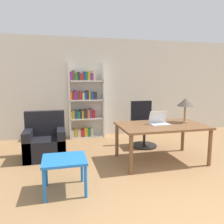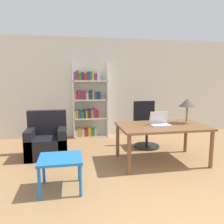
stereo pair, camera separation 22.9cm
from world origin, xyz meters
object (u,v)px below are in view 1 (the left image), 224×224
laptop (159,122)px  armchair (45,143)px  side_table_blue (64,163)px  office_chair (143,127)px  table_lamp (185,103)px  desk (161,129)px  bookshelf (84,104)px

laptop → armchair: size_ratio=0.39×
side_table_blue → armchair: (-0.34, 1.49, -0.11)m
office_chair → side_table_blue: (-1.90, -1.78, -0.05)m
table_lamp → side_table_blue: (-2.42, -0.86, -0.71)m
desk → laptop: bearing=146.2°
armchair → laptop: bearing=-18.0°
side_table_blue → table_lamp: bearing=19.5°
table_lamp → office_chair: (-0.52, 0.92, -0.66)m
office_chair → bookshelf: 1.74m
laptop → bookshelf: (-1.20, 2.07, 0.15)m
desk → table_lamp: table_lamp is taller
desk → bookshelf: bearing=120.5°
armchair → bookshelf: bearing=54.9°
armchair → bookshelf: size_ratio=0.46×
desk → office_chair: (0.04, 1.01, -0.18)m
laptop → armchair: (-2.16, 0.70, -0.47)m
side_table_blue → bookshelf: 2.97m
laptop → side_table_blue: laptop is taller
laptop → bookshelf: size_ratio=0.18×
bookshelf → desk: bearing=-59.5°
laptop → desk: bearing=-33.8°
table_lamp → office_chair: bearing=119.3°
armchair → desk: bearing=-18.3°
table_lamp → bookshelf: size_ratio=0.24×
armchair → bookshelf: (0.97, 1.37, 0.62)m
laptop → table_lamp: (0.60, 0.07, 0.34)m
bookshelf → table_lamp: bearing=-48.2°
desk → bookshelf: 2.45m
desk → side_table_blue: desk is taller
table_lamp → side_table_blue: size_ratio=0.80×
bookshelf → armchair: bearing=-125.1°
side_table_blue → bookshelf: size_ratio=0.30×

